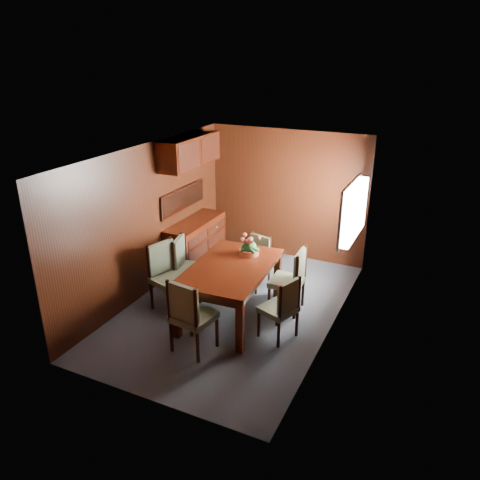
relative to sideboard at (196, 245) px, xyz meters
The scene contains 11 objects.
ground 1.66m from the sideboard, 38.66° to the right, with size 4.50×4.50×0.00m, color #3C4552.
room_shell 1.78m from the sideboard, 30.23° to the right, with size 3.06×4.52×2.41m.
sideboard is the anchor object (origin of this frame).
dining_table 1.79m from the sideboard, 42.91° to the right, with size 1.19×1.79×0.81m.
chair_left_near 1.43m from the sideboard, 77.33° to the right, with size 0.60×0.62×1.06m.
chair_left_far 1.04m from the sideboard, 67.92° to the right, with size 0.56×0.57×1.00m.
chair_right_near 2.64m from the sideboard, 33.45° to the right, with size 0.55×0.56×0.93m.
chair_right_far 2.18m from the sideboard, 18.56° to the right, with size 0.48×0.50×1.02m.
chair_head 2.57m from the sideboard, 61.35° to the right, with size 0.56×0.54×1.06m.
chair_foot 1.27m from the sideboard, ahead, with size 0.51×0.50×0.89m.
flower_centerpiece 1.64m from the sideboard, 27.91° to the right, with size 0.32×0.32×0.32m.
Camera 1 is at (2.78, -5.64, 3.72)m, focal length 35.00 mm.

